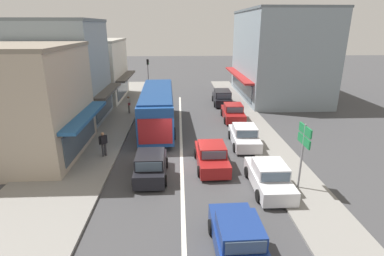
{
  "coord_description": "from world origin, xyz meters",
  "views": [
    {
      "loc": [
        -0.12,
        -17.33,
        8.15
      ],
      "look_at": [
        0.79,
        2.96,
        1.2
      ],
      "focal_mm": 28.0,
      "sensor_mm": 36.0,
      "label": 1
    }
  ],
  "objects_px": {
    "sedan_adjacent_lane_trail": "(212,156)",
    "traffic_light_downstreet": "(148,70)",
    "city_bus": "(157,106)",
    "sedan_behind_bus_mid": "(239,240)",
    "parked_sedan_kerb_second": "(244,136)",
    "parked_wagon_kerb_rear": "(222,97)",
    "directional_road_sign": "(304,141)",
    "pedestrian_browsing_midblock": "(103,143)",
    "parked_sedan_kerb_front": "(269,177)",
    "parked_sedan_kerb_third": "(233,113)",
    "pedestrian_with_handbag_near": "(129,104)",
    "hatchback_adjacent_lane_lead": "(151,166)"
  },
  "relations": [
    {
      "from": "city_bus",
      "to": "hatchback_adjacent_lane_lead",
      "type": "xyz_separation_m",
      "value": [
        0.16,
        -8.78,
        -1.17
      ]
    },
    {
      "from": "sedan_adjacent_lane_trail",
      "to": "parked_wagon_kerb_rear",
      "type": "distance_m",
      "value": 15.49
    },
    {
      "from": "parked_wagon_kerb_rear",
      "to": "directional_road_sign",
      "type": "height_order",
      "value": "directional_road_sign"
    },
    {
      "from": "parked_sedan_kerb_front",
      "to": "pedestrian_browsing_midblock",
      "type": "bearing_deg",
      "value": 155.92
    },
    {
      "from": "parked_sedan_kerb_third",
      "to": "pedestrian_browsing_midblock",
      "type": "height_order",
      "value": "pedestrian_browsing_midblock"
    },
    {
      "from": "city_bus",
      "to": "directional_road_sign",
      "type": "xyz_separation_m",
      "value": [
        7.97,
        -10.47,
        0.82
      ]
    },
    {
      "from": "pedestrian_with_handbag_near",
      "to": "traffic_light_downstreet",
      "type": "bearing_deg",
      "value": 84.61
    },
    {
      "from": "sedan_adjacent_lane_trail",
      "to": "traffic_light_downstreet",
      "type": "xyz_separation_m",
      "value": [
        -5.8,
        21.96,
        2.19
      ]
    },
    {
      "from": "sedan_behind_bus_mid",
      "to": "traffic_light_downstreet",
      "type": "distance_m",
      "value": 30.17
    },
    {
      "from": "sedan_adjacent_lane_trail",
      "to": "parked_sedan_kerb_front",
      "type": "xyz_separation_m",
      "value": [
        2.73,
        -2.74,
        0.0
      ]
    },
    {
      "from": "parked_wagon_kerb_rear",
      "to": "pedestrian_with_handbag_near",
      "type": "distance_m",
      "value": 10.18
    },
    {
      "from": "hatchback_adjacent_lane_lead",
      "to": "pedestrian_with_handbag_near",
      "type": "distance_m",
      "value": 13.35
    },
    {
      "from": "hatchback_adjacent_lane_lead",
      "to": "parked_sedan_kerb_third",
      "type": "bearing_deg",
      "value": 58.74
    },
    {
      "from": "hatchback_adjacent_lane_lead",
      "to": "directional_road_sign",
      "type": "xyz_separation_m",
      "value": [
        7.81,
        -1.69,
        1.99
      ]
    },
    {
      "from": "parked_wagon_kerb_rear",
      "to": "pedestrian_browsing_midblock",
      "type": "xyz_separation_m",
      "value": [
        -9.59,
        -13.72,
        0.32
      ]
    },
    {
      "from": "parked_sedan_kerb_front",
      "to": "parked_sedan_kerb_second",
      "type": "xyz_separation_m",
      "value": [
        -0.01,
        6.09,
        0.0
      ]
    },
    {
      "from": "sedan_behind_bus_mid",
      "to": "traffic_light_downstreet",
      "type": "relative_size",
      "value": 1.01
    },
    {
      "from": "hatchback_adjacent_lane_lead",
      "to": "parked_sedan_kerb_second",
      "type": "bearing_deg",
      "value": 36.25
    },
    {
      "from": "parked_sedan_kerb_front",
      "to": "pedestrian_browsing_midblock",
      "type": "relative_size",
      "value": 2.58
    },
    {
      "from": "directional_road_sign",
      "to": "pedestrian_browsing_midblock",
      "type": "bearing_deg",
      "value": 158.04
    },
    {
      "from": "pedestrian_with_handbag_near",
      "to": "directional_road_sign",
      "type": "bearing_deg",
      "value": -53.04
    },
    {
      "from": "parked_sedan_kerb_front",
      "to": "traffic_light_downstreet",
      "type": "distance_m",
      "value": 26.23
    },
    {
      "from": "city_bus",
      "to": "hatchback_adjacent_lane_lead",
      "type": "relative_size",
      "value": 2.95
    },
    {
      "from": "sedan_behind_bus_mid",
      "to": "parked_sedan_kerb_second",
      "type": "bearing_deg",
      "value": 76.97
    },
    {
      "from": "parked_sedan_kerb_third",
      "to": "traffic_light_downstreet",
      "type": "bearing_deg",
      "value": 125.22
    },
    {
      "from": "sedan_behind_bus_mid",
      "to": "parked_wagon_kerb_rear",
      "type": "height_order",
      "value": "parked_wagon_kerb_rear"
    },
    {
      "from": "hatchback_adjacent_lane_lead",
      "to": "parked_sedan_kerb_third",
      "type": "height_order",
      "value": "hatchback_adjacent_lane_lead"
    },
    {
      "from": "city_bus",
      "to": "sedan_adjacent_lane_trail",
      "type": "bearing_deg",
      "value": -63.76
    },
    {
      "from": "city_bus",
      "to": "traffic_light_downstreet",
      "type": "distance_m",
      "value": 14.61
    },
    {
      "from": "parked_wagon_kerb_rear",
      "to": "traffic_light_downstreet",
      "type": "distance_m",
      "value": 11.1
    },
    {
      "from": "sedan_adjacent_lane_trail",
      "to": "sedan_behind_bus_mid",
      "type": "bearing_deg",
      "value": -88.47
    },
    {
      "from": "sedan_behind_bus_mid",
      "to": "pedestrian_with_handbag_near",
      "type": "bearing_deg",
      "value": 109.91
    },
    {
      "from": "parked_wagon_kerb_rear",
      "to": "directional_road_sign",
      "type": "bearing_deg",
      "value": -85.35
    },
    {
      "from": "sedan_behind_bus_mid",
      "to": "parked_sedan_kerb_second",
      "type": "distance_m",
      "value": 11.16
    },
    {
      "from": "parked_sedan_kerb_third",
      "to": "sedan_adjacent_lane_trail",
      "type": "bearing_deg",
      "value": -107.4
    },
    {
      "from": "city_bus",
      "to": "parked_sedan_kerb_third",
      "type": "height_order",
      "value": "city_bus"
    },
    {
      "from": "parked_wagon_kerb_rear",
      "to": "pedestrian_with_handbag_near",
      "type": "relative_size",
      "value": 2.79
    },
    {
      "from": "parked_sedan_kerb_front",
      "to": "parked_sedan_kerb_second",
      "type": "bearing_deg",
      "value": 90.13
    },
    {
      "from": "parked_sedan_kerb_third",
      "to": "traffic_light_downstreet",
      "type": "distance_m",
      "value": 15.38
    },
    {
      "from": "parked_sedan_kerb_second",
      "to": "traffic_light_downstreet",
      "type": "bearing_deg",
      "value": 114.58
    },
    {
      "from": "parked_wagon_kerb_rear",
      "to": "city_bus",
      "type": "bearing_deg",
      "value": -130.09
    },
    {
      "from": "city_bus",
      "to": "parked_sedan_kerb_second",
      "type": "xyz_separation_m",
      "value": [
        6.43,
        -4.18,
        -1.22
      ]
    },
    {
      "from": "parked_sedan_kerb_third",
      "to": "pedestrian_browsing_midblock",
      "type": "bearing_deg",
      "value": -140.75
    },
    {
      "from": "parked_sedan_kerb_second",
      "to": "parked_wagon_kerb_rear",
      "type": "distance_m",
      "value": 11.89
    },
    {
      "from": "city_bus",
      "to": "traffic_light_downstreet",
      "type": "height_order",
      "value": "traffic_light_downstreet"
    },
    {
      "from": "city_bus",
      "to": "sedan_adjacent_lane_trail",
      "type": "distance_m",
      "value": 8.48
    },
    {
      "from": "directional_road_sign",
      "to": "traffic_light_downstreet",
      "type": "bearing_deg",
      "value": 111.99
    },
    {
      "from": "pedestrian_with_handbag_near",
      "to": "parked_wagon_kerb_rear",
      "type": "bearing_deg",
      "value": 20.31
    },
    {
      "from": "sedan_behind_bus_mid",
      "to": "parked_wagon_kerb_rear",
      "type": "bearing_deg",
      "value": 83.54
    },
    {
      "from": "parked_sedan_kerb_front",
      "to": "pedestrian_with_handbag_near",
      "type": "height_order",
      "value": "pedestrian_with_handbag_near"
    }
  ]
}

